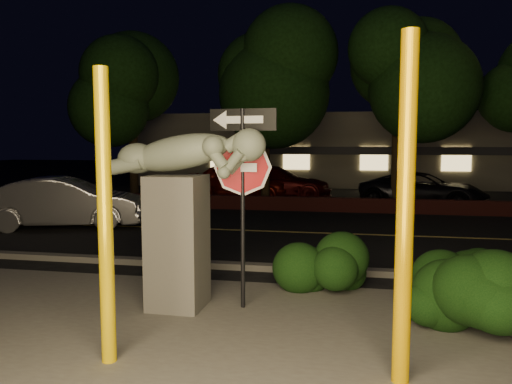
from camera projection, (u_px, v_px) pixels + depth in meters
ground at (324, 217)px, 16.37m from camera, size 90.00×90.00×0.00m
patio at (269, 360)px, 5.63m from camera, size 14.00×6.00×0.02m
road at (317, 233)px, 13.44m from camera, size 80.00×8.00×0.01m
lane_marking at (317, 233)px, 13.44m from camera, size 80.00×0.12×0.00m
curb at (303, 269)px, 9.43m from camera, size 80.00×0.25×0.12m
brick_wall at (326, 205)px, 17.62m from camera, size 40.00×0.35×0.50m
parking_lot at (332, 195)px, 23.21m from camera, size 40.00×12.00×0.01m
building at (337, 149)px, 30.82m from camera, size 22.00×10.20×4.00m
tree_far_a at (131, 71)px, 20.27m from camera, size 4.60×4.60×7.43m
tree_far_b at (265, 49)px, 19.36m from camera, size 5.20×5.20×8.41m
tree_far_c at (399, 53)px, 18.07m from camera, size 4.80×4.80×7.84m
yellow_pole_left at (105, 219)px, 5.41m from camera, size 0.16×0.16×3.25m
yellow_pole_right at (405, 212)px, 4.92m from camera, size 0.18×0.18×3.53m
signpost at (243, 168)px, 7.19m from camera, size 0.99×0.14×2.93m
sculpture at (180, 199)px, 7.24m from camera, size 2.47×0.79×2.65m
hedge_center at (322, 260)px, 8.26m from camera, size 2.08×1.25×1.02m
hedge_right at (458, 274)px, 7.32m from camera, size 1.66×1.00×1.04m
hedge_far_right at (467, 288)px, 6.46m from camera, size 1.65×1.05×1.14m
silver_sedan at (65, 203)px, 14.20m from camera, size 4.68×2.81×1.46m
parked_car_red at (238, 181)px, 21.37m from camera, size 4.56×1.90×1.54m
parked_car_darkred at (273, 182)px, 21.36m from camera, size 5.04×2.22×1.44m
parked_car_dark at (423, 190)px, 18.95m from camera, size 5.08×3.35×1.30m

